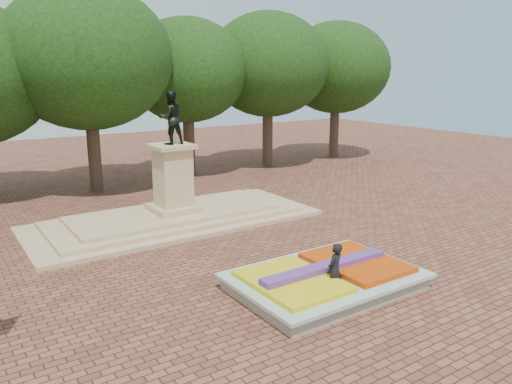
# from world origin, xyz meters

# --- Properties ---
(ground) EXTENTS (90.00, 90.00, 0.00)m
(ground) POSITION_xyz_m (0.00, 0.00, 0.00)
(ground) COLOR brown
(ground) RESTS_ON ground
(flower_bed) EXTENTS (6.30, 4.30, 0.91)m
(flower_bed) POSITION_xyz_m (1.03, -2.00, 0.38)
(flower_bed) COLOR gray
(flower_bed) RESTS_ON ground
(monument) EXTENTS (14.00, 6.00, 6.40)m
(monument) POSITION_xyz_m (0.00, 8.00, 0.88)
(monument) COLOR tan
(monument) RESTS_ON ground
(tree_row_back) EXTENTS (44.80, 8.80, 10.43)m
(tree_row_back) POSITION_xyz_m (2.33, 18.00, 6.67)
(tree_row_back) COLOR #3D2A21
(tree_row_back) RESTS_ON ground
(pedestrian) EXTENTS (0.78, 0.64, 1.84)m
(pedestrian) POSITION_xyz_m (0.87, -2.58, 0.92)
(pedestrian) COLOR black
(pedestrian) RESTS_ON ground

